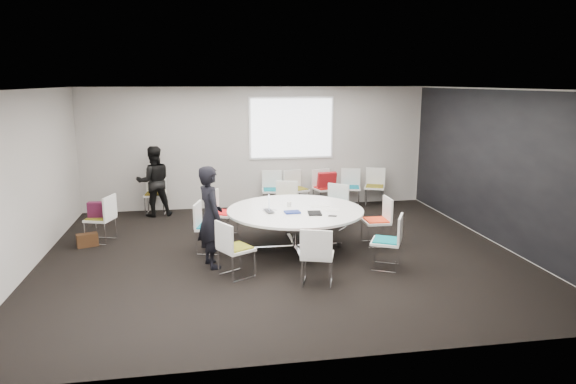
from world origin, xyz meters
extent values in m
cube|color=black|center=(0.00, 0.00, -0.02)|extent=(8.00, 7.00, 0.04)
cube|color=white|center=(0.00, 0.00, 2.82)|extent=(8.00, 7.00, 0.04)
cube|color=#A9A4A0|center=(0.00, 3.52, 1.40)|extent=(8.00, 0.04, 2.80)
cube|color=#A9A4A0|center=(0.00, -3.52, 1.40)|extent=(8.00, 0.04, 2.80)
cube|color=#A9A4A0|center=(-4.02, 0.00, 1.40)|extent=(0.04, 7.00, 2.80)
cube|color=#A9A4A0|center=(4.02, 0.00, 1.40)|extent=(0.04, 7.00, 2.80)
cube|color=black|center=(3.99, 0.00, 1.40)|extent=(0.01, 6.94, 2.74)
cube|color=silver|center=(0.30, 0.20, 0.04)|extent=(0.90, 0.90, 0.08)
cylinder|color=silver|center=(0.30, 0.20, 0.36)|extent=(0.10, 0.10, 0.65)
cylinder|color=white|center=(0.30, 0.20, 0.71)|extent=(2.38, 2.38, 0.04)
cube|color=white|center=(0.80, 3.46, 1.85)|extent=(1.90, 0.03, 1.35)
cube|color=silver|center=(1.78, 0.19, 0.21)|extent=(0.43, 0.43, 0.42)
cube|color=white|center=(1.78, 0.19, 0.44)|extent=(0.45, 0.47, 0.04)
cube|color=red|center=(1.78, 0.19, 0.47)|extent=(0.39, 0.40, 0.03)
cube|color=white|center=(1.99, 0.19, 0.67)|extent=(0.04, 0.46, 0.42)
cube|color=silver|center=(1.30, 1.38, 0.21)|extent=(0.59, 0.59, 0.42)
cube|color=white|center=(1.30, 1.38, 0.44)|extent=(0.63, 0.63, 0.04)
cube|color=#076E7A|center=(1.30, 1.38, 0.47)|extent=(0.55, 0.55, 0.03)
cube|color=white|center=(1.43, 1.54, 0.67)|extent=(0.38, 0.32, 0.42)
cube|color=silver|center=(0.40, 1.83, 0.21)|extent=(0.51, 0.51, 0.42)
cube|color=white|center=(0.40, 1.83, 0.44)|extent=(0.56, 0.54, 0.04)
cube|color=olive|center=(0.40, 1.83, 0.47)|extent=(0.48, 0.47, 0.03)
cube|color=white|center=(0.45, 2.04, 0.67)|extent=(0.45, 0.15, 0.42)
cube|color=silver|center=(-0.92, 1.21, 0.21)|extent=(0.57, 0.57, 0.42)
cube|color=white|center=(-0.92, 1.21, 0.44)|extent=(0.61, 0.61, 0.04)
cube|color=red|center=(-0.92, 1.21, 0.47)|extent=(0.53, 0.53, 0.03)
cube|color=white|center=(-1.11, 1.31, 0.67)|extent=(0.25, 0.42, 0.42)
cube|color=silver|center=(-1.19, 0.30, 0.21)|extent=(0.51, 0.51, 0.42)
cube|color=white|center=(-1.19, 0.30, 0.44)|extent=(0.54, 0.55, 0.04)
cube|color=#096079|center=(-1.19, 0.30, 0.47)|extent=(0.47, 0.48, 0.03)
cube|color=white|center=(-1.39, 0.35, 0.67)|extent=(0.15, 0.45, 0.42)
cube|color=silver|center=(-0.82, -0.93, 0.21)|extent=(0.57, 0.57, 0.42)
cube|color=white|center=(-0.82, -0.93, 0.44)|extent=(0.61, 0.62, 0.04)
cube|color=olive|center=(-0.82, -0.93, 0.47)|extent=(0.53, 0.54, 0.03)
cube|color=white|center=(-1.00, -1.04, 0.67)|extent=(0.26, 0.42, 0.42)
cube|color=silver|center=(0.33, -1.42, 0.21)|extent=(0.53, 0.53, 0.42)
cube|color=white|center=(0.33, -1.42, 0.44)|extent=(0.57, 0.56, 0.04)
cube|color=red|center=(0.33, -1.42, 0.47)|extent=(0.50, 0.49, 0.03)
cube|color=white|center=(0.26, -1.62, 0.67)|extent=(0.45, 0.18, 0.42)
cube|color=silver|center=(1.54, -0.97, 0.21)|extent=(0.57, 0.57, 0.42)
cube|color=white|center=(1.54, -0.97, 0.44)|extent=(0.60, 0.61, 0.04)
cube|color=#086D76|center=(1.54, -0.97, 0.47)|extent=(0.52, 0.53, 0.03)
cube|color=white|center=(1.72, -1.07, 0.67)|extent=(0.24, 0.42, 0.42)
cube|color=silver|center=(0.29, 3.15, 0.21)|extent=(0.46, 0.46, 0.42)
cube|color=white|center=(0.29, 3.15, 0.44)|extent=(0.50, 0.48, 0.04)
cube|color=#086A7A|center=(0.29, 3.15, 0.47)|extent=(0.43, 0.42, 0.03)
cube|color=white|center=(0.31, 3.36, 0.67)|extent=(0.46, 0.08, 0.42)
cube|color=silver|center=(0.87, 3.13, 0.21)|extent=(0.54, 0.54, 0.42)
cube|color=white|center=(0.87, 3.13, 0.44)|extent=(0.59, 0.58, 0.04)
cube|color=#6C6014|center=(0.87, 3.13, 0.47)|extent=(0.51, 0.50, 0.03)
cube|color=white|center=(0.79, 3.33, 0.67)|extent=(0.44, 0.20, 0.42)
cube|color=silver|center=(1.53, 3.13, 0.21)|extent=(0.51, 0.51, 0.42)
cube|color=white|center=(1.53, 3.13, 0.44)|extent=(0.55, 0.54, 0.04)
cube|color=red|center=(1.53, 3.13, 0.47)|extent=(0.48, 0.46, 0.03)
cube|color=white|center=(1.48, 3.34, 0.67)|extent=(0.46, 0.14, 0.42)
cube|color=silver|center=(2.16, 3.12, 0.21)|extent=(0.52, 0.52, 0.42)
cube|color=white|center=(2.16, 3.12, 0.44)|extent=(0.56, 0.55, 0.04)
cube|color=#0A6D86|center=(2.16, 3.12, 0.47)|extent=(0.49, 0.47, 0.03)
cube|color=white|center=(2.21, 3.32, 0.67)|extent=(0.45, 0.16, 0.42)
cube|color=silver|center=(2.76, 3.12, 0.21)|extent=(0.55, 0.55, 0.42)
cube|color=white|center=(2.76, 3.12, 0.44)|extent=(0.59, 0.58, 0.04)
cube|color=olive|center=(2.76, 3.12, 0.47)|extent=(0.52, 0.50, 0.03)
cube|color=white|center=(2.84, 3.32, 0.67)|extent=(0.44, 0.21, 0.42)
cube|color=silver|center=(-3.17, 1.21, 0.21)|extent=(0.53, 0.53, 0.42)
cube|color=white|center=(-3.17, 1.21, 0.44)|extent=(0.56, 0.58, 0.04)
cube|color=olive|center=(-3.17, 1.21, 0.47)|extent=(0.49, 0.50, 0.03)
cube|color=white|center=(-2.98, 1.14, 0.67)|extent=(0.18, 0.45, 0.42)
cube|color=silver|center=(-2.35, 3.15, 0.21)|extent=(0.45, 0.45, 0.42)
cube|color=white|center=(-2.35, 3.15, 0.44)|extent=(0.49, 0.47, 0.04)
cube|color=brown|center=(-2.35, 3.15, 0.47)|extent=(0.43, 0.41, 0.03)
cube|color=white|center=(-2.33, 3.36, 0.67)|extent=(0.46, 0.07, 0.42)
imported|color=black|center=(-1.18, -0.41, 0.82)|extent=(0.56, 0.69, 1.64)
imported|color=black|center=(-2.35, 3.00, 0.78)|extent=(0.86, 0.73, 1.55)
imported|color=#333338|center=(-0.14, 0.11, 0.74)|extent=(0.25, 0.34, 0.02)
cube|color=silver|center=(-0.16, 0.26, 0.86)|extent=(0.05, 0.30, 0.22)
cube|color=black|center=(0.56, -0.15, 0.74)|extent=(0.25, 0.32, 0.02)
cube|color=navy|center=(0.20, -0.03, 0.74)|extent=(0.27, 0.22, 0.03)
cube|color=silver|center=(0.76, 0.37, 0.73)|extent=(0.35, 0.29, 0.00)
cube|color=silver|center=(0.90, 0.06, 0.73)|extent=(0.35, 0.29, 0.00)
cylinder|color=white|center=(0.22, 0.41, 0.78)|extent=(0.08, 0.08, 0.09)
cube|color=black|center=(0.82, -0.36, 0.73)|extent=(0.16, 0.12, 0.01)
cube|color=#4A132D|center=(-3.17, 1.21, 0.62)|extent=(0.41, 0.17, 0.28)
cube|color=#3E2514|center=(-3.37, 0.97, 0.12)|extent=(0.39, 0.27, 0.24)
cube|color=maroon|center=(1.53, 2.92, 0.70)|extent=(0.46, 0.21, 0.36)
camera|label=1|loc=(-1.27, -8.35, 2.92)|focal=32.00mm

